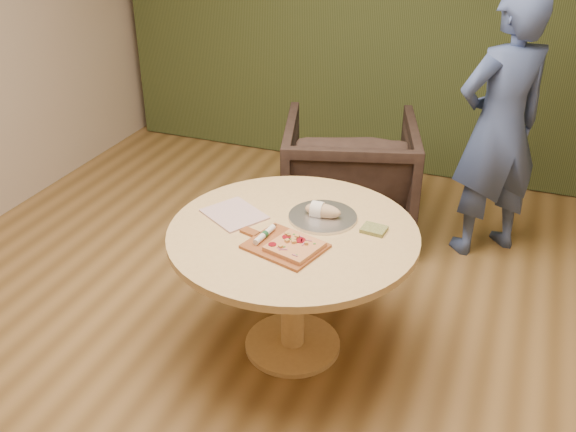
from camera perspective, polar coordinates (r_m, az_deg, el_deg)
The scene contains 12 objects.
room_shell at distance 2.71m, azimuth -4.29°, elevation 7.86°, with size 5.04×6.04×2.84m.
curtain at distance 5.38m, azimuth 9.57°, elevation 18.22°, with size 4.80×0.14×2.78m, color #2B3618.
pedestal_table at distance 3.30m, azimuth 0.45°, elevation -3.38°, with size 1.27×1.27×0.75m.
pizza_paddle at distance 3.08m, azimuth -0.40°, elevation -2.65°, with size 0.47×0.37×0.01m.
flatbread_pizza at distance 3.04m, azimuth 0.58°, elevation -2.69°, with size 0.27×0.27×0.04m.
cutlery_roll at distance 3.13m, azimuth -2.10°, elevation -1.65°, with size 0.05×0.20×0.03m.
newspaper at distance 3.37m, azimuth -4.81°, elevation 0.16°, with size 0.30×0.25×0.01m, color white.
serving_tray at distance 3.33m, azimuth 3.10°, elevation -0.07°, with size 0.36×0.36×0.02m.
bread_roll at distance 3.32m, azimuth 2.98°, elevation 0.51°, with size 0.19×0.09×0.09m.
green_packet at distance 3.24m, azimuth 7.66°, elevation -1.19°, with size 0.12×0.10×0.02m, color #58602B.
armchair at distance 4.55m, azimuth 5.48°, elevation 4.02°, with size 0.90×0.84×0.92m, color black.
person_standing at distance 4.33m, azimuth 18.30°, elevation 7.43°, with size 0.65×0.42×1.77m, color #3C4F84.
Camera 1 is at (1.10, -2.28, 2.38)m, focal length 40.00 mm.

